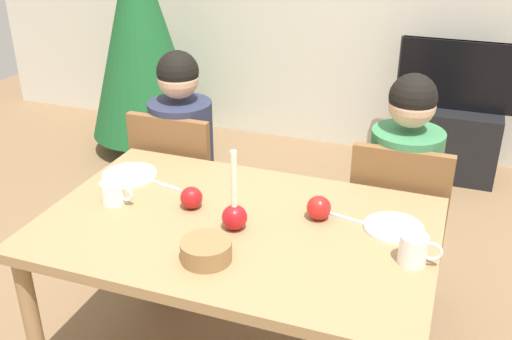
{
  "coord_description": "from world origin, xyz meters",
  "views": [
    {
      "loc": [
        0.68,
        -1.68,
        1.84
      ],
      "look_at": [
        0.0,
        0.2,
        0.87
      ],
      "focal_mm": 41.36,
      "sensor_mm": 36.0,
      "label": 1
    }
  ],
  "objects": [
    {
      "name": "fork_left",
      "position": [
        -0.39,
        0.17,
        0.75
      ],
      "size": [
        0.18,
        0.06,
        0.01
      ],
      "primitive_type": "cube",
      "rotation": [
        0.0,
        0.0,
        -0.24
      ],
      "color": "silver",
      "rests_on": "dining_table"
    },
    {
      "name": "chair_right",
      "position": [
        0.51,
        0.61,
        0.51
      ],
      "size": [
        0.4,
        0.4,
        0.9
      ],
      "color": "brown",
      "rests_on": "ground"
    },
    {
      "name": "fork_right",
      "position": [
        0.36,
        0.16,
        0.75
      ],
      "size": [
        0.18,
        0.05,
        0.01
      ],
      "primitive_type": "cube",
      "rotation": [
        0.0,
        0.0,
        -0.22
      ],
      "color": "silver",
      "rests_on": "dining_table"
    },
    {
      "name": "bowl_walnuts",
      "position": [
        -0.01,
        -0.24,
        0.78
      ],
      "size": [
        0.17,
        0.17,
        0.07
      ],
      "primitive_type": "cylinder",
      "color": "olive",
      "rests_on": "dining_table"
    },
    {
      "name": "christmas_tree",
      "position": [
        -1.52,
        1.98,
        0.88
      ],
      "size": [
        0.82,
        0.82,
        1.7
      ],
      "color": "brown",
      "rests_on": "ground"
    },
    {
      "name": "apple_by_left_plate",
      "position": [
        0.26,
        0.13,
        0.79
      ],
      "size": [
        0.09,
        0.09,
        0.09
      ],
      "primitive_type": "sphere",
      "color": "red",
      "rests_on": "dining_table"
    },
    {
      "name": "dining_table",
      "position": [
        0.0,
        0.0,
        0.67
      ],
      "size": [
        1.4,
        0.9,
        0.75
      ],
      "color": "#99754C",
      "rests_on": "ground"
    },
    {
      "name": "plate_right",
      "position": [
        0.53,
        0.15,
        0.76
      ],
      "size": [
        0.21,
        0.21,
        0.01
      ],
      "primitive_type": "cylinder",
      "color": "white",
      "rests_on": "dining_table"
    },
    {
      "name": "candle_centerpiece",
      "position": [
        0.01,
        -0.04,
        0.81
      ],
      "size": [
        0.09,
        0.09,
        0.3
      ],
      "color": "red",
      "rests_on": "dining_table"
    },
    {
      "name": "person_right_child",
      "position": [
        0.51,
        0.64,
        0.57
      ],
      "size": [
        0.3,
        0.3,
        1.17
      ],
      "color": "#33384C",
      "rests_on": "ground"
    },
    {
      "name": "chair_left",
      "position": [
        -0.54,
        0.61,
        0.51
      ],
      "size": [
        0.4,
        0.4,
        0.9
      ],
      "color": "brown",
      "rests_on": "ground"
    },
    {
      "name": "tv_stand",
      "position": [
        0.65,
        2.3,
        0.24
      ],
      "size": [
        0.64,
        0.4,
        0.48
      ],
      "primitive_type": "cube",
      "color": "black",
      "rests_on": "ground"
    },
    {
      "name": "mug_right",
      "position": [
        0.62,
        -0.03,
        0.8
      ],
      "size": [
        0.14,
        0.09,
        0.1
      ],
      "color": "white",
      "rests_on": "dining_table"
    },
    {
      "name": "tv",
      "position": [
        0.65,
        2.3,
        0.71
      ],
      "size": [
        0.79,
        0.05,
        0.46
      ],
      "color": "black",
      "rests_on": "tv_stand"
    },
    {
      "name": "apple_near_candle",
      "position": [
        -0.2,
        0.05,
        0.79
      ],
      "size": [
        0.08,
        0.08,
        0.08
      ],
      "primitive_type": "sphere",
      "color": "#AE1618",
      "rests_on": "dining_table"
    },
    {
      "name": "person_left_child",
      "position": [
        -0.54,
        0.64,
        0.57
      ],
      "size": [
        0.3,
        0.3,
        1.17
      ],
      "color": "#33384C",
      "rests_on": "ground"
    },
    {
      "name": "mug_left",
      "position": [
        -0.49,
        -0.02,
        0.79
      ],
      "size": [
        0.13,
        0.09,
        0.09
      ],
      "color": "white",
      "rests_on": "dining_table"
    },
    {
      "name": "plate_left",
      "position": [
        -0.56,
        0.2,
        0.76
      ],
      "size": [
        0.22,
        0.22,
        0.01
      ],
      "primitive_type": "cylinder",
      "color": "white",
      "rests_on": "dining_table"
    }
  ]
}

